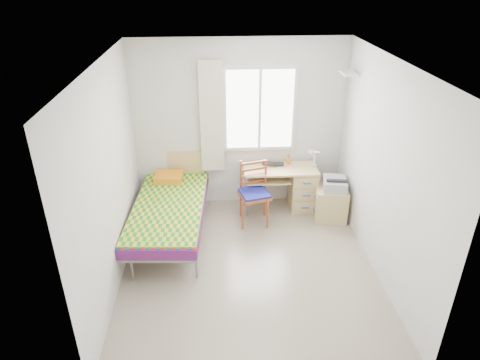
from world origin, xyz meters
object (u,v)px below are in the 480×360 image
chair (255,189)px  cabinet (330,204)px  desk (298,186)px  printer (335,184)px  bed (169,207)px

chair → cabinet: bearing=-15.9°
desk → printer: bearing=-36.5°
bed → chair: size_ratio=2.26×
desk → cabinet: desk is taller
bed → desk: 2.05m
chair → printer: 1.19m
desk → printer: size_ratio=2.64×
bed → chair: 1.27m
cabinet → bed: bearing=-166.7°
cabinet → printer: bearing=16.6°
chair → cabinet: chair is taller
printer → chair: bearing=-172.1°
desk → cabinet: size_ratio=2.17×
bed → cabinet: bearing=9.7°
desk → cabinet: bearing=-39.0°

